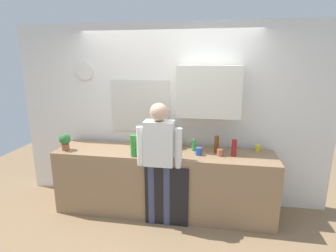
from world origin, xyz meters
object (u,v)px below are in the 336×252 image
Objects in this scene: bottle_red_vinegar at (234,148)px; cup_yellow_cup at (258,148)px; bottle_clear_soda at (134,146)px; person_at_sink at (159,155)px; bottle_amber_beer at (217,144)px; storage_canister at (151,150)px; cup_terracotta_mug at (220,152)px; cup_blue_mug at (199,151)px; coffee_maker at (168,137)px; dish_soap at (194,145)px; potted_plant at (65,141)px.

bottle_red_vinegar is 2.59× the size of cup_yellow_cup.
person_at_sink reaches higher than bottle_clear_soda.
storage_canister is (-0.83, -0.29, -0.03)m from bottle_amber_beer.
bottle_red_vinegar is 1.29× the size of storage_canister.
cup_blue_mug reaches higher than cup_terracotta_mug.
coffee_maker is 1.83× the size of dish_soap.
cup_yellow_cup is at bearing 17.08° from person_at_sink.
storage_canister is 0.16m from person_at_sink.
potted_plant is 1.35m from person_at_sink.
coffee_maker reaches higher than bottle_amber_beer.
bottle_red_vinegar is 2.39× the size of cup_terracotta_mug.
cup_terracotta_mug is 2.10m from potted_plant.
bottle_clear_soda is at bearing -163.84° from cup_yellow_cup.
dish_soap is 0.11× the size of person_at_sink.
person_at_sink is (0.34, -0.07, -0.08)m from bottle_clear_soda.
potted_plant reaches higher than cup_yellow_cup.
bottle_clear_soda is 1.65× the size of storage_canister.
cup_terracotta_mug is 0.92× the size of cup_blue_mug.
coffee_maker is 1.50× the size of bottle_red_vinegar.
potted_plant reaches higher than cup_blue_mug.
coffee_maker reaches higher than cup_yellow_cup.
coffee_maker reaches higher than storage_canister.
bottle_red_vinegar is 2.20× the size of cup_blue_mug.
bottle_amber_beer is (0.68, -0.15, -0.03)m from coffee_maker.
coffee_maker is 1.25m from cup_yellow_cup.
cup_yellow_cup is 0.05× the size of person_at_sink.
bottle_clear_soda reaches higher than cup_yellow_cup.
person_at_sink is (-0.40, -0.41, -0.02)m from dish_soap.
coffee_maker is at bearing -179.52° from cup_yellow_cup.
cup_terracotta_mug is 0.38m from dish_soap.
coffee_maker is at bearing 148.22° from cup_blue_mug.
cup_blue_mug is at bearing 3.27° from potted_plant.
coffee_maker reaches higher than bottle_clear_soda.
potted_plant is at bearing -176.73° from cup_blue_mug.
bottle_clear_soda is at bearing -175.80° from storage_canister.
cup_yellow_cup is (1.61, 0.47, -0.10)m from bottle_clear_soda.
storage_canister is 0.11× the size of person_at_sink.
person_at_sink is at bearing -157.04° from cup_yellow_cup.
coffee_maker is 0.93m from bottle_red_vinegar.
potted_plant is at bearing -171.39° from cup_yellow_cup.
potted_plant is (-1.37, -0.39, -0.01)m from coffee_maker.
potted_plant is (-2.61, -0.40, 0.09)m from cup_yellow_cup.
bottle_red_vinegar is 0.43m from cup_yellow_cup.
storage_canister is at bearing -162.10° from cup_yellow_cup.
coffee_maker is 0.78m from cup_terracotta_mug.
bottle_clear_soda is 1.27× the size of bottle_red_vinegar.
cup_blue_mug is (0.82, 0.18, -0.09)m from bottle_clear_soda.
bottle_amber_beer is 0.59m from cup_yellow_cup.
bottle_amber_beer is at bearing 19.25° from storage_canister.
cup_yellow_cup is 0.37× the size of potted_plant.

